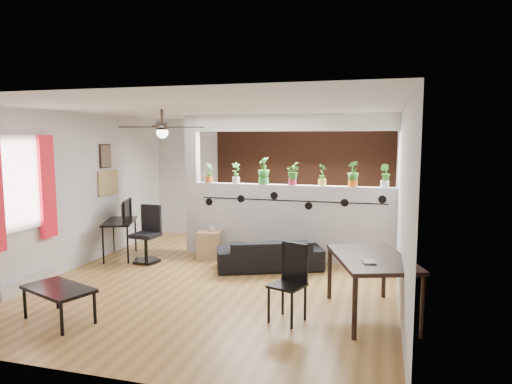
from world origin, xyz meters
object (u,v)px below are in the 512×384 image
object	(u,v)px
potted_plant_0	(209,172)
dining_table	(372,263)
ceiling_fan	(162,129)
folding_chair	(291,275)
potted_plant_2	(264,170)
potted_plant_4	(322,174)
coffee_table	(59,291)
potted_plant_5	(353,173)
sofa	(270,254)
computer_desk	(120,224)
cup	(212,229)
cube_shelf	(210,245)
potted_plant_6	(385,175)
potted_plant_3	(292,173)
potted_plant_1	(236,172)
office_chair	(148,238)

from	to	relation	value
potted_plant_0	dining_table	size ratio (longest dim) A/B	0.24
ceiling_fan	folding_chair	bearing A→B (deg)	-23.24
potted_plant_2	potted_plant_4	xyz separation A→B (m)	(1.05, -0.00, -0.05)
ceiling_fan	potted_plant_0	distance (m)	1.96
potted_plant_4	coffee_table	world-z (taller)	potted_plant_4
potted_plant_5	sofa	bearing A→B (deg)	-151.69
computer_desk	dining_table	distance (m)	4.78
potted_plant_4	cup	bearing A→B (deg)	-170.02
sofa	potted_plant_2	bearing A→B (deg)	-89.51
cup	computer_desk	bearing A→B (deg)	-166.65
cube_shelf	ceiling_fan	bearing A→B (deg)	-105.69
potted_plant_0	cube_shelf	world-z (taller)	potted_plant_0
potted_plant_6	coffee_table	size ratio (longest dim) A/B	0.39
potted_plant_5	sofa	xyz separation A→B (m)	(-1.29, -0.70, -1.34)
potted_plant_3	cup	bearing A→B (deg)	-166.41
potted_plant_1	cup	bearing A→B (deg)	-136.05
potted_plant_1	potted_plant_6	xyz separation A→B (m)	(2.63, -0.00, 0.00)
dining_table	potted_plant_2	bearing A→B (deg)	130.12
potted_plant_2	office_chair	size ratio (longest dim) A/B	0.50
potted_plant_5	dining_table	xyz separation A→B (m)	(0.40, -2.35, -0.91)
potted_plant_1	potted_plant_3	world-z (taller)	potted_plant_3
potted_plant_1	office_chair	xyz separation A→B (m)	(-1.36, -0.87, -1.12)
potted_plant_1	potted_plant_0	bearing A→B (deg)	180.00
potted_plant_1	coffee_table	distance (m)	3.86
office_chair	computer_desk	bearing A→B (deg)	167.76
ceiling_fan	potted_plant_5	size ratio (longest dim) A/B	2.71
potted_plant_3	potted_plant_4	size ratio (longest dim) A/B	1.02
ceiling_fan	office_chair	xyz separation A→B (m)	(-0.81, 0.93, -1.88)
potted_plant_5	coffee_table	size ratio (longest dim) A/B	0.44
potted_plant_1	cup	size ratio (longest dim) A/B	3.37
coffee_table	potted_plant_1	bearing A→B (deg)	72.92
potted_plant_6	potted_plant_1	bearing A→B (deg)	180.00
potted_plant_3	office_chair	size ratio (longest dim) A/B	0.41
potted_plant_2	cube_shelf	distance (m)	1.68
potted_plant_4	cube_shelf	size ratio (longest dim) A/B	0.79
ceiling_fan	potted_plant_6	size ratio (longest dim) A/B	2.99
potted_plant_1	cube_shelf	distance (m)	1.41
potted_plant_0	computer_desk	xyz separation A→B (m)	(-1.47, -0.73, -0.93)
cube_shelf	coffee_table	xyz separation A→B (m)	(-0.68, -3.17, 0.12)
potted_plant_5	cube_shelf	xyz separation A→B (m)	(-2.51, -0.34, -1.33)
computer_desk	folding_chair	bearing A→B (deg)	-29.01
ceiling_fan	cup	world-z (taller)	ceiling_fan
potted_plant_4	potted_plant_6	size ratio (longest dim) A/B	0.99
potted_plant_5	potted_plant_4	bearing A→B (deg)	180.00
potted_plant_6	sofa	world-z (taller)	potted_plant_6
potted_plant_3	office_chair	distance (m)	2.80
potted_plant_3	coffee_table	size ratio (longest dim) A/B	0.40
potted_plant_2	potted_plant_5	size ratio (longest dim) A/B	1.11
potted_plant_6	potted_plant_2	bearing A→B (deg)	180.00
dining_table	potted_plant_3	bearing A→B (deg)	121.72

